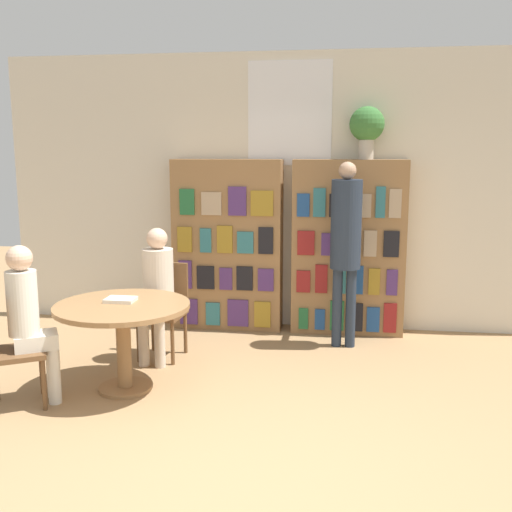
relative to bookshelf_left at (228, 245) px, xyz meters
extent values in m
plane|color=#9E7A51|center=(0.66, -3.09, -0.93)|extent=(16.00, 16.00, 0.00)
cube|color=beige|center=(0.66, 0.19, 0.57)|extent=(6.40, 0.06, 3.00)
cube|color=white|center=(0.66, 0.16, 1.42)|extent=(0.90, 0.01, 1.10)
cube|color=olive|center=(0.00, 0.00, 0.00)|extent=(1.19, 0.32, 1.87)
cube|color=#4C2D6B|center=(-0.41, -0.17, -0.73)|extent=(0.20, 0.02, 0.28)
cube|color=#2D707A|center=(-0.14, -0.17, -0.74)|extent=(0.16, 0.02, 0.25)
cube|color=#4C2D6B|center=(0.14, -0.17, -0.72)|extent=(0.23, 0.02, 0.30)
cube|color=olive|center=(0.41, -0.17, -0.73)|extent=(0.18, 0.02, 0.28)
cube|color=#4C2D6B|center=(-0.44, -0.17, -0.31)|extent=(0.15, 0.02, 0.31)
cube|color=black|center=(-0.22, -0.17, -0.34)|extent=(0.19, 0.02, 0.25)
cube|color=#4C2D6B|center=(0.01, -0.17, -0.34)|extent=(0.14, 0.02, 0.24)
cube|color=black|center=(0.21, -0.17, -0.33)|extent=(0.18, 0.02, 0.26)
cube|color=#4C2D6B|center=(0.45, -0.17, -0.34)|extent=(0.17, 0.02, 0.24)
cube|color=olive|center=(-0.44, -0.17, 0.08)|extent=(0.16, 0.02, 0.27)
cube|color=#2D707A|center=(-0.21, -0.17, 0.07)|extent=(0.12, 0.02, 0.26)
cube|color=olive|center=(0.00, -0.17, 0.09)|extent=(0.17, 0.02, 0.29)
cube|color=#2D707A|center=(0.22, -0.17, 0.06)|extent=(0.18, 0.02, 0.23)
cube|color=black|center=(0.44, -0.17, 0.08)|extent=(0.16, 0.02, 0.29)
cube|color=#236638|center=(-0.41, -0.17, 0.49)|extent=(0.16, 0.02, 0.28)
cube|color=tan|center=(-0.14, -0.17, 0.47)|extent=(0.22, 0.02, 0.25)
cube|color=#4C2D6B|center=(0.14, -0.17, 0.50)|extent=(0.19, 0.02, 0.31)
cube|color=olive|center=(0.40, -0.17, 0.48)|extent=(0.24, 0.02, 0.27)
cube|color=olive|center=(1.31, 0.00, 0.00)|extent=(1.19, 0.32, 1.87)
cube|color=#236638|center=(0.86, -0.17, -0.76)|extent=(0.10, 0.02, 0.23)
cube|color=navy|center=(1.03, -0.17, -0.76)|extent=(0.11, 0.02, 0.22)
cube|color=#236638|center=(1.21, -0.17, -0.71)|extent=(0.15, 0.02, 0.32)
cube|color=black|center=(1.41, -0.17, -0.72)|extent=(0.15, 0.02, 0.30)
cube|color=navy|center=(1.59, -0.17, -0.74)|extent=(0.13, 0.02, 0.27)
cube|color=maroon|center=(1.77, -0.17, -0.71)|extent=(0.13, 0.02, 0.32)
cube|color=maroon|center=(0.85, -0.17, -0.35)|extent=(0.15, 0.02, 0.24)
cube|color=maroon|center=(1.04, -0.17, -0.31)|extent=(0.13, 0.02, 0.30)
cube|color=#2D707A|center=(1.23, -0.17, -0.31)|extent=(0.14, 0.02, 0.31)
cube|color=navy|center=(1.40, -0.17, -0.31)|extent=(0.15, 0.02, 0.30)
cube|color=olive|center=(1.59, -0.17, -0.32)|extent=(0.12, 0.02, 0.28)
cube|color=#4C2D6B|center=(1.77, -0.17, -0.33)|extent=(0.11, 0.02, 0.27)
cube|color=maroon|center=(0.87, -0.17, 0.07)|extent=(0.18, 0.02, 0.26)
cube|color=#4C2D6B|center=(1.10, -0.17, 0.06)|extent=(0.13, 0.02, 0.24)
cube|color=navy|center=(1.32, -0.17, 0.06)|extent=(0.20, 0.02, 0.24)
cube|color=tan|center=(1.54, -0.17, 0.08)|extent=(0.13, 0.02, 0.27)
cube|color=black|center=(1.75, -0.17, 0.08)|extent=(0.16, 0.02, 0.27)
cube|color=navy|center=(0.84, -0.17, 0.47)|extent=(0.13, 0.02, 0.24)
cube|color=#2D707A|center=(1.00, -0.17, 0.50)|extent=(0.13, 0.02, 0.30)
cube|color=black|center=(1.16, -0.17, 0.47)|extent=(0.12, 0.02, 0.24)
cube|color=olive|center=(1.30, -0.17, 0.50)|extent=(0.12, 0.02, 0.31)
cube|color=tan|center=(1.47, -0.17, 0.47)|extent=(0.13, 0.02, 0.24)
cube|color=#2D707A|center=(1.63, -0.17, 0.51)|extent=(0.10, 0.02, 0.32)
cube|color=tan|center=(1.77, -0.17, 0.50)|extent=(0.12, 0.02, 0.30)
cylinder|color=#B7AD9E|center=(1.47, 0.00, 1.05)|extent=(0.15, 0.15, 0.22)
sphere|color=#387033|center=(1.47, 0.00, 1.30)|extent=(0.36, 0.36, 0.36)
cylinder|color=olive|center=(-0.51, -1.89, -0.91)|extent=(0.44, 0.44, 0.03)
cylinder|color=olive|center=(-0.51, -1.89, -0.57)|extent=(0.12, 0.12, 0.66)
cylinder|color=olive|center=(-0.51, -1.89, -0.22)|extent=(1.10, 1.10, 0.04)
cube|color=brown|center=(-1.21, -2.31, -0.50)|extent=(0.55, 0.55, 0.04)
cylinder|color=brown|center=(-1.15, -2.07, -0.73)|extent=(0.04, 0.04, 0.41)
cylinder|color=brown|center=(-0.97, -2.37, -0.73)|extent=(0.04, 0.04, 0.41)
cube|color=brown|center=(-0.43, -1.09, -0.50)|extent=(0.44, 0.44, 0.04)
cube|color=brown|center=(-0.42, -0.91, -0.26)|extent=(0.40, 0.07, 0.45)
cylinder|color=brown|center=(-0.28, -1.27, -0.73)|extent=(0.04, 0.04, 0.41)
cylinder|color=brown|center=(-0.62, -1.24, -0.73)|extent=(0.04, 0.04, 0.41)
cylinder|color=brown|center=(-0.25, -0.93, -0.73)|extent=(0.04, 0.04, 0.41)
cylinder|color=brown|center=(-0.59, -0.90, -0.73)|extent=(0.04, 0.04, 0.41)
cube|color=beige|center=(-0.45, -1.23, -0.42)|extent=(0.32, 0.35, 0.12)
cylinder|color=beige|center=(-0.44, -1.15, -0.11)|extent=(0.29, 0.29, 0.50)
sphere|color=#DBB293|center=(-0.44, -1.15, 0.23)|extent=(0.19, 0.19, 0.19)
cylinder|color=beige|center=(-0.38, -1.35, -0.71)|extent=(0.10, 0.10, 0.45)
cylinder|color=beige|center=(-0.54, -1.33, -0.71)|extent=(0.10, 0.10, 0.45)
cube|color=silver|center=(-1.09, -2.23, -0.42)|extent=(0.39, 0.36, 0.12)
cylinder|color=silver|center=(-1.16, -2.27, -0.11)|extent=(0.23, 0.23, 0.50)
sphere|color=#DBB293|center=(-1.16, -2.27, 0.23)|extent=(0.20, 0.20, 0.20)
cylinder|color=silver|center=(-1.02, -2.12, -0.71)|extent=(0.10, 0.10, 0.45)
cylinder|color=silver|center=(-0.96, -2.23, -0.71)|extent=(0.10, 0.10, 0.45)
cylinder|color=#232D3D|center=(1.21, -0.51, -0.53)|extent=(0.10, 0.10, 0.81)
cylinder|color=#232D3D|center=(1.35, -0.51, -0.53)|extent=(0.10, 0.10, 0.81)
cylinder|color=#232D3D|center=(1.28, -0.51, 0.31)|extent=(0.30, 0.30, 0.87)
sphere|color=tan|center=(1.28, -0.51, 0.84)|extent=(0.17, 0.17, 0.17)
cylinder|color=#232D3D|center=(1.37, -0.23, 0.53)|extent=(0.07, 0.30, 0.07)
cube|color=silver|center=(-0.55, -1.82, -0.18)|extent=(0.24, 0.18, 0.03)
camera|label=1|loc=(1.24, -6.40, 1.04)|focal=42.00mm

